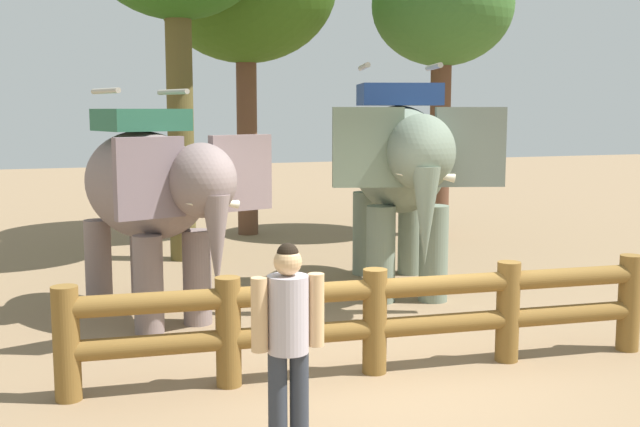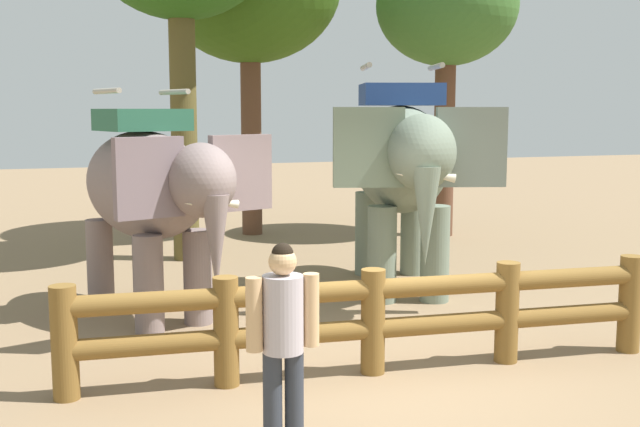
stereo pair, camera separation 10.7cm
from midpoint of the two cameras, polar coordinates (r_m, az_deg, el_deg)
The scene contains 6 objects.
ground_plane at distance 7.73m, azimuth 4.89°, elevation -12.05°, with size 60.00×60.00×0.00m, color #846B4D.
log_fence at distance 7.73m, azimuth 4.32°, elevation -7.38°, with size 6.03×0.75×1.05m.
elephant_near_left at distance 9.79m, azimuth -11.97°, elevation 1.64°, with size 2.29×3.42×2.86m.
elephant_center at distance 11.09m, azimuth 6.36°, elevation 3.58°, with size 2.56×3.88×3.25m.
tourist_woman_in_black at distance 5.94m, azimuth -2.21°, elevation -8.65°, with size 0.57×0.32×1.62m.
tree_back_center at distance 16.32m, azimuth 9.50°, elevation 14.56°, with size 2.86×2.86×5.90m.
Camera 2 is at (-2.93, -6.66, 2.60)m, focal length 43.52 mm.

